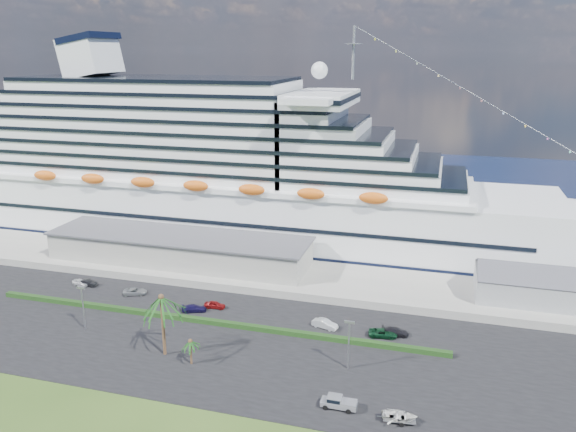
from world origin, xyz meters
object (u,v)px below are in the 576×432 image
(cruise_ship, at_px, (230,177))
(parked_car_3, at_px, (194,308))
(pickup_truck, at_px, (338,402))
(boat_trailer, at_px, (400,416))

(cruise_ship, xyz_separation_m, parked_car_3, (9.43, -44.15, -15.90))
(parked_car_3, height_order, pickup_truck, pickup_truck)
(pickup_truck, xyz_separation_m, boat_trailer, (8.58, -0.92, 0.05))
(boat_trailer, bearing_deg, cruise_ship, 126.84)
(cruise_ship, bearing_deg, boat_trailer, -53.16)
(cruise_ship, relative_size, parked_car_3, 40.88)
(cruise_ship, height_order, boat_trailer, cruise_ship)
(cruise_ship, bearing_deg, parked_car_3, -77.94)
(parked_car_3, bearing_deg, boat_trailer, -141.95)
(pickup_truck, bearing_deg, parked_car_3, 145.44)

